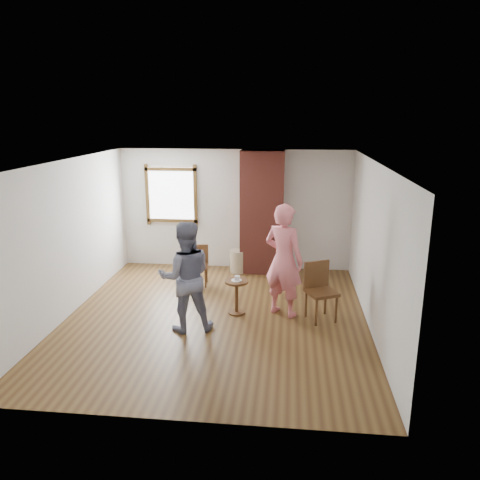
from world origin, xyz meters
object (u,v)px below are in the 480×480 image
(side_table, at_px, (237,291))
(man, at_px, (186,277))
(stoneware_crock, at_px, (238,261))
(person_pink, at_px, (284,260))
(dining_chair_left, at_px, (199,263))
(dining_chair_right, at_px, (319,288))

(side_table, distance_m, man, 1.10)
(stoneware_crock, distance_m, person_pink, 2.45)
(stoneware_crock, relative_size, dining_chair_left, 0.61)
(stoneware_crock, height_order, dining_chair_right, dining_chair_right)
(dining_chair_right, height_order, person_pink, person_pink)
(dining_chair_left, bearing_deg, person_pink, -42.67)
(stoneware_crock, xyz_separation_m, person_pink, (0.99, -2.12, 0.72))
(stoneware_crock, xyz_separation_m, dining_chair_right, (1.59, -2.22, 0.30))
(man, bearing_deg, dining_chair_left, -100.23)
(person_pink, bearing_deg, dining_chair_right, -159.84)
(dining_chair_right, xyz_separation_m, side_table, (-1.39, 0.03, -0.14))
(dining_chair_left, relative_size, side_table, 1.33)
(dining_chair_right, bearing_deg, stoneware_crock, 100.79)
(man, bearing_deg, person_pink, -169.51)
(stoneware_crock, bearing_deg, dining_chair_left, -131.00)
(stoneware_crock, height_order, side_table, side_table)
(stoneware_crock, distance_m, man, 2.97)
(side_table, bearing_deg, dining_chair_right, -1.35)
(dining_chair_left, distance_m, man, 2.10)
(dining_chair_left, bearing_deg, stoneware_crock, 43.67)
(dining_chair_right, xyz_separation_m, person_pink, (-0.60, 0.10, 0.42))
(dining_chair_right, relative_size, side_table, 1.61)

